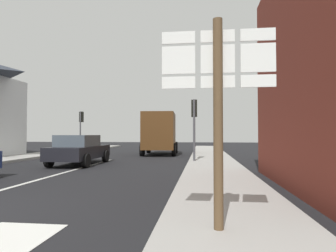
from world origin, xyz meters
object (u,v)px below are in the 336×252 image
route_sign_post (218,100)px  sedan_far (79,149)px  traffic_light_near_right (194,116)px  traffic_light_far_left (81,122)px  delivery_truck (160,132)px

route_sign_post → sedan_far: bearing=123.9°
sedan_far → route_sign_post: (6.29, -9.37, 1.24)m
traffic_light_near_right → traffic_light_far_left: bearing=139.5°
delivery_truck → route_sign_post: route_sign_post is taller
sedan_far → delivery_truck: delivery_truck is taller
route_sign_post → traffic_light_far_left: (-10.57, 19.26, 0.57)m
sedan_far → traffic_light_far_left: bearing=113.4°
traffic_light_near_right → route_sign_post: bearing=-86.7°
sedan_far → traffic_light_far_left: 10.93m
traffic_light_near_right → sedan_far: bearing=-166.0°
route_sign_post → traffic_light_far_left: traffic_light_far_left is taller
sedan_far → route_sign_post: 11.36m
route_sign_post → traffic_light_near_right: bearing=93.3°
sedan_far → traffic_light_near_right: 6.08m
traffic_light_far_left → delivery_truck: bearing=-19.1°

